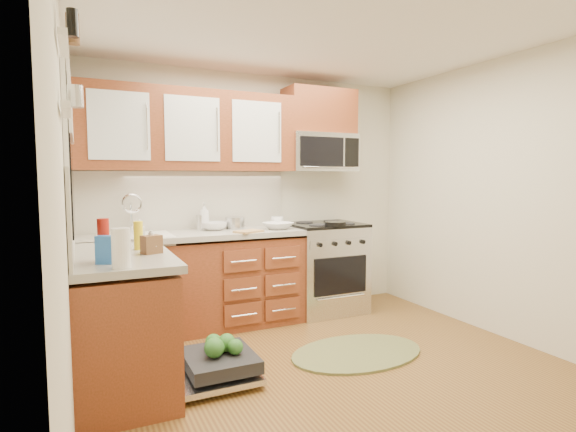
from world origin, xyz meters
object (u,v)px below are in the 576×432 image
stock_pot (235,223)px  paper_towel_roll (121,248)px  skillet (335,224)px  rug (357,353)px  cup (277,222)px  bowl_b (214,226)px  cutting_board (249,231)px  upper_cabinets (188,131)px  range (325,267)px  dishwasher (214,367)px  bowl_a (278,226)px  microwave (320,153)px  sink (135,250)px

stock_pot → paper_towel_roll: bearing=-127.1°
skillet → paper_towel_roll: bearing=-150.6°
rug → cup: size_ratio=8.36×
bowl_b → cup: 0.67m
cutting_board → bowl_b: (-0.24, 0.32, 0.03)m
upper_cabinets → skillet: upper_cabinets is taller
range → cup: bearing=169.1°
stock_pot → bowl_b: bearing=-173.3°
upper_cabinets → dishwasher: size_ratio=2.93×
skillet → paper_towel_roll: size_ratio=0.94×
upper_cabinets → range: 1.99m
bowl_a → dishwasher: bearing=-132.5°
upper_cabinets → stock_pot: bearing=-1.8°
stock_pot → cup: (0.45, -0.03, -0.00)m
skillet → stock_pot: stock_pot is taller
stock_pot → paper_towel_roll: (-1.20, -1.58, 0.06)m
bowl_b → cutting_board: bearing=-52.7°
range → paper_towel_roll: size_ratio=4.17×
rug → stock_pot: size_ratio=5.92×
upper_cabinets → rug: upper_cabinets is taller
microwave → paper_towel_roll: 2.75m
upper_cabinets → paper_towel_roll: size_ratio=9.00×
sink → upper_cabinets: bearing=16.4°
paper_towel_roll → cup: 2.26m
upper_cabinets → cutting_board: upper_cabinets is taller
dishwasher → paper_towel_roll: 1.17m
skillet → cutting_board: (-0.91, 0.04, -0.04)m
paper_towel_roll → microwave: bearing=36.1°
rug → dishwasher: bearing=178.9°
rug → skillet: bearing=70.3°
range → stock_pot: size_ratio=4.92×
upper_cabinets → bowl_b: bearing=-9.9°
range → cutting_board: size_ratio=3.75×
paper_towel_roll → bowl_b: (0.98, 1.56, -0.07)m
cutting_board → bowl_a: 0.37m
sink → stock_pot: (0.97, 0.14, 0.18)m
microwave → stock_pot: microwave is taller
upper_cabinets → bowl_a: 1.25m
upper_cabinets → bowl_b: (0.23, -0.04, -0.91)m
rug → paper_towel_roll: size_ratio=5.02×
sink → microwave: bearing=3.9°
range → cutting_board: 1.07m
bowl_a → bowl_b: bearing=161.9°
upper_cabinets → cup: size_ratio=15.00×
upper_cabinets → cutting_board: bearing=-37.3°
stock_pot → bowl_b: size_ratio=0.78×
upper_cabinets → microwave: bearing=-1.0°
range → bowl_a: bearing=-171.4°
dishwasher → rug: bearing=-1.1°
bowl_a → cup: size_ratio=2.01×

